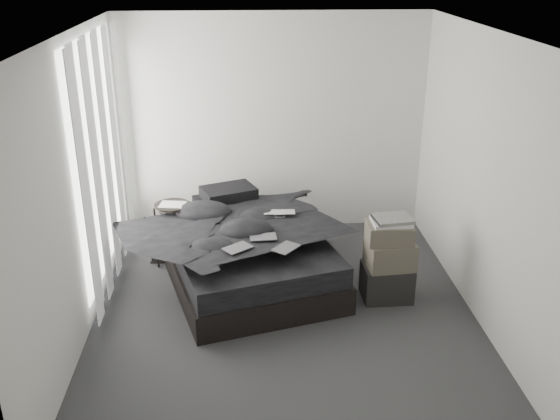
{
  "coord_description": "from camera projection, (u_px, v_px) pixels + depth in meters",
  "views": [
    {
      "loc": [
        -0.35,
        -5.09,
        3.22
      ],
      "look_at": [
        0.0,
        0.8,
        0.75
      ],
      "focal_mm": 40.0,
      "sensor_mm": 36.0,
      "label": 1
    }
  ],
  "objects": [
    {
      "name": "mattress",
      "position": [
        247.0,
        246.0,
        6.44
      ],
      "size": [
        1.97,
        2.3,
        0.22
      ],
      "primitive_type": "cube",
      "rotation": [
        0.0,
        0.0,
        0.28
      ],
      "color": "black",
      "rests_on": "bed"
    },
    {
      "name": "box_lower",
      "position": [
        387.0,
        282.0,
        6.18
      ],
      "size": [
        0.49,
        0.38,
        0.35
      ],
      "primitive_type": "cube",
      "rotation": [
        0.0,
        0.0,
        0.02
      ],
      "color": "black",
      "rests_on": "floor"
    },
    {
      "name": "side_stand",
      "position": [
        174.0,
        234.0,
        6.8
      ],
      "size": [
        0.48,
        0.48,
        0.7
      ],
      "primitive_type": "cylinder",
      "rotation": [
        0.0,
        0.0,
        -0.32
      ],
      "color": "black",
      "rests_on": "floor"
    },
    {
      "name": "bed",
      "position": [
        247.0,
        267.0,
        6.54
      ],
      "size": [
        2.04,
        2.38,
        0.28
      ],
      "primitive_type": "cube",
      "rotation": [
        0.0,
        0.0,
        0.28
      ],
      "color": "black",
      "rests_on": "floor"
    },
    {
      "name": "comic_b",
      "position": [
        263.0,
        229.0,
        5.98
      ],
      "size": [
        0.27,
        0.19,
        0.01
      ],
      "primitive_type": "cube",
      "rotation": [
        0.0,
        0.0,
        0.07
      ],
      "color": "black",
      "rests_on": "duvet"
    },
    {
      "name": "pillow_upper",
      "position": [
        229.0,
        193.0,
        7.0
      ],
      "size": [
        0.68,
        0.58,
        0.13
      ],
      "primitive_type": "cube",
      "rotation": [
        0.0,
        0.0,
        0.38
      ],
      "color": "black",
      "rests_on": "pillow_lower"
    },
    {
      "name": "laptop",
      "position": [
        280.0,
        208.0,
        6.46
      ],
      "size": [
        0.33,
        0.22,
        0.03
      ],
      "primitive_type": "imported",
      "rotation": [
        0.0,
        0.0,
        -0.04
      ],
      "color": "silver",
      "rests_on": "duvet"
    },
    {
      "name": "floor",
      "position": [
        285.0,
        315.0,
        5.95
      ],
      "size": [
        3.6,
        4.2,
        0.01
      ],
      "primitive_type": "cube",
      "color": "#343336",
      "rests_on": "ground"
    },
    {
      "name": "comic_c",
      "position": [
        286.0,
        239.0,
        5.76
      ],
      "size": [
        0.29,
        0.3,
        0.01
      ],
      "primitive_type": "cube",
      "rotation": [
        0.0,
        0.0,
        0.89
      ],
      "color": "black",
      "rests_on": "duvet"
    },
    {
      "name": "pillow_lower",
      "position": [
        223.0,
        204.0,
        7.04
      ],
      "size": [
        0.7,
        0.57,
        0.14
      ],
      "primitive_type": "cube",
      "rotation": [
        0.0,
        0.0,
        0.28
      ],
      "color": "black",
      "rests_on": "mattress"
    },
    {
      "name": "art_book_white",
      "position": [
        391.0,
        222.0,
        5.93
      ],
      "size": [
        0.37,
        0.3,
        0.04
      ],
      "primitive_type": "cube",
      "rotation": [
        0.0,
        0.0,
        0.02
      ],
      "color": "silver",
      "rests_on": "box_upper"
    },
    {
      "name": "curtain_left",
      "position": [
        106.0,
        161.0,
        6.19
      ],
      "size": [
        0.06,
        2.12,
        2.48
      ],
      "primitive_type": "cube",
      "color": "white",
      "rests_on": "wall_left"
    },
    {
      "name": "art_book_snake",
      "position": [
        393.0,
        219.0,
        5.91
      ],
      "size": [
        0.39,
        0.32,
        0.03
      ],
      "primitive_type": "cube",
      "rotation": [
        0.0,
        0.0,
        0.13
      ],
      "color": "silver",
      "rests_on": "art_book_white"
    },
    {
      "name": "wall_front",
      "position": [
        311.0,
        318.0,
        3.51
      ],
      "size": [
        3.6,
        0.01,
        2.6
      ],
      "primitive_type": "cube",
      "color": "silver",
      "rests_on": "ground"
    },
    {
      "name": "ceiling",
      "position": [
        286.0,
        34.0,
        4.94
      ],
      "size": [
        3.6,
        4.2,
        0.01
      ],
      "primitive_type": "cube",
      "color": "white",
      "rests_on": "ground"
    },
    {
      "name": "papers",
      "position": [
        173.0,
        205.0,
        6.65
      ],
      "size": [
        0.29,
        0.23,
        0.01
      ],
      "primitive_type": "cube",
      "rotation": [
        0.0,
        0.0,
        -0.14
      ],
      "color": "white",
      "rests_on": "side_stand"
    },
    {
      "name": "floor_books",
      "position": [
        159.0,
        253.0,
        6.98
      ],
      "size": [
        0.16,
        0.22,
        0.15
      ],
      "primitive_type": "cube",
      "rotation": [
        0.0,
        0.0,
        -0.02
      ],
      "color": "black",
      "rests_on": "floor"
    },
    {
      "name": "window_left",
      "position": [
        100.0,
        154.0,
        6.16
      ],
      "size": [
        0.02,
        2.0,
        2.3
      ],
      "primitive_type": "cube",
      "color": "white",
      "rests_on": "wall_left"
    },
    {
      "name": "wall_right",
      "position": [
        487.0,
        183.0,
        5.54
      ],
      "size": [
        0.01,
        4.2,
        2.6
      ],
      "primitive_type": "cube",
      "color": "silver",
      "rests_on": "ground"
    },
    {
      "name": "wall_left",
      "position": [
        76.0,
        192.0,
        5.35
      ],
      "size": [
        0.01,
        4.2,
        2.6
      ],
      "primitive_type": "cube",
      "color": "silver",
      "rests_on": "ground"
    },
    {
      "name": "wall_back",
      "position": [
        273.0,
        125.0,
        7.38
      ],
      "size": [
        3.6,
        0.01,
        2.6
      ],
      "primitive_type": "cube",
      "color": "silver",
      "rests_on": "ground"
    },
    {
      "name": "duvet",
      "position": [
        248.0,
        228.0,
        6.31
      ],
      "size": [
        1.92,
        2.08,
        0.24
      ],
      "primitive_type": "imported",
      "rotation": [
        0.0,
        0.0,
        0.28
      ],
      "color": "black",
      "rests_on": "mattress"
    },
    {
      "name": "box_upper",
      "position": [
        389.0,
        232.0,
        5.97
      ],
      "size": [
        0.43,
        0.35,
        0.19
      ],
      "primitive_type": "cube",
      "rotation": [
        0.0,
        0.0,
        -0.03
      ],
      "color": "#544E42",
      "rests_on": "box_mid"
    },
    {
      "name": "box_mid",
      "position": [
        390.0,
        254.0,
        6.05
      ],
      "size": [
        0.48,
        0.39,
        0.27
      ],
      "primitive_type": "cube",
      "rotation": [
        0.0,
        0.0,
        0.09
      ],
      "color": "#544E42",
      "rests_on": "box_lower"
    },
    {
      "name": "comic_a",
      "position": [
        237.0,
        241.0,
        5.76
      ],
      "size": [
        0.31,
        0.29,
        0.01
      ],
      "primitive_type": "cube",
      "rotation": [
        0.0,
        0.0,
        0.66
      ],
      "color": "black",
      "rests_on": "duvet"
    }
  ]
}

